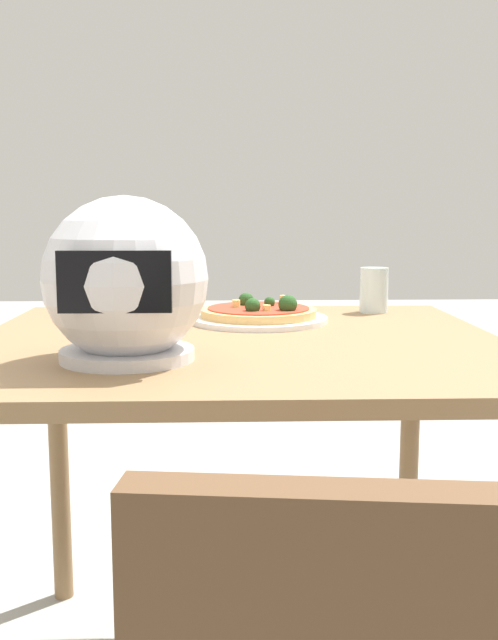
% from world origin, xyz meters
% --- Properties ---
extents(dining_table, '(1.05, 0.98, 0.78)m').
position_xyz_m(dining_table, '(0.00, 0.00, 0.69)').
color(dining_table, olive).
rests_on(dining_table, ground).
extents(pizza_plate, '(0.31, 0.31, 0.01)m').
position_xyz_m(pizza_plate, '(-0.05, -0.21, 0.79)').
color(pizza_plate, white).
rests_on(pizza_plate, dining_table).
extents(pizza, '(0.26, 0.26, 0.05)m').
position_xyz_m(pizza, '(-0.05, -0.21, 0.80)').
color(pizza, tan).
rests_on(pizza, pizza_plate).
extents(motorcycle_helmet, '(0.28, 0.28, 0.28)m').
position_xyz_m(motorcycle_helmet, '(0.19, 0.22, 0.91)').
color(motorcycle_helmet, silver).
rests_on(motorcycle_helmet, dining_table).
extents(drinking_glass, '(0.07, 0.07, 0.11)m').
position_xyz_m(drinking_glass, '(-0.34, -0.36, 0.83)').
color(drinking_glass, silver).
rests_on(drinking_glass, dining_table).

